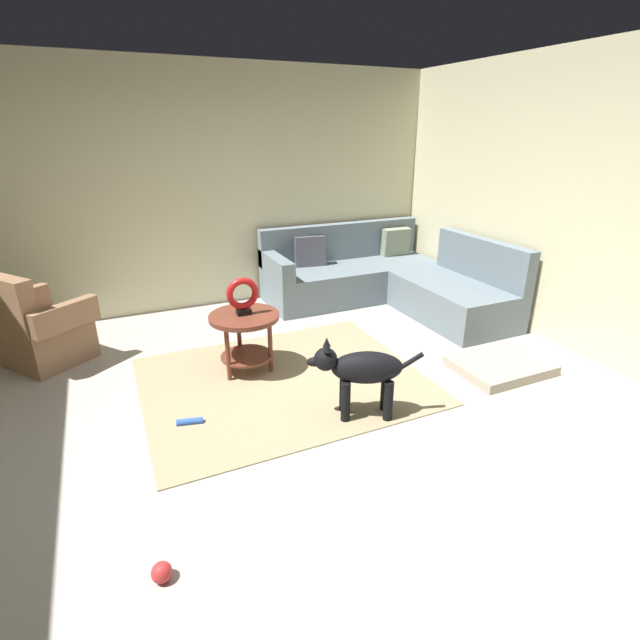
{
  "coord_description": "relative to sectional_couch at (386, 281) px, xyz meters",
  "views": [
    {
      "loc": [
        -1.05,
        -2.68,
        2.0
      ],
      "look_at": [
        0.45,
        0.6,
        0.55
      ],
      "focal_mm": 26.67,
      "sensor_mm": 36.0,
      "label": 1
    }
  ],
  "objects": [
    {
      "name": "ground_plane",
      "position": [
        -1.99,
        -2.02,
        -0.34
      ],
      "size": [
        6.0,
        6.0,
        0.1
      ],
      "primitive_type": "cube",
      "color": "#B7B2A8"
    },
    {
      "name": "wall_back",
      "position": [
        -1.99,
        0.92,
        1.06
      ],
      "size": [
        6.0,
        0.12,
        2.7
      ],
      "primitive_type": "cube",
      "color": "beige",
      "rests_on": "ground_plane"
    },
    {
      "name": "wall_right",
      "position": [
        0.95,
        -2.02,
        1.06
      ],
      "size": [
        0.12,
        6.0,
        2.7
      ],
      "primitive_type": "cube",
      "color": "beige",
      "rests_on": "ground_plane"
    },
    {
      "name": "area_rug",
      "position": [
        -1.84,
        -1.32,
        -0.28
      ],
      "size": [
        2.3,
        1.9,
        0.01
      ],
      "primitive_type": "cube",
      "color": "tan",
      "rests_on": "ground_plane"
    },
    {
      "name": "sectional_couch",
      "position": [
        0.0,
        0.0,
        0.0
      ],
      "size": [
        2.2,
        2.25,
        0.88
      ],
      "color": "slate",
      "rests_on": "ground_plane"
    },
    {
      "name": "armchair",
      "position": [
        -3.7,
        -0.1,
        0.03
      ],
      "size": [
        0.96,
        1.0,
        0.88
      ],
      "rotation": [
        0.0,
        0.0,
        -0.93
      ],
      "color": "#936B4C",
      "rests_on": "ground_plane"
    },
    {
      "name": "side_table",
      "position": [
        -2.06,
        -1.02,
        0.13
      ],
      "size": [
        0.6,
        0.6,
        0.54
      ],
      "color": "brown",
      "rests_on": "ground_plane"
    },
    {
      "name": "torus_sculpture",
      "position": [
        -2.06,
        -1.02,
        0.42
      ],
      "size": [
        0.28,
        0.08,
        0.33
      ],
      "color": "black",
      "rests_on": "side_table"
    },
    {
      "name": "dog_bed_mat",
      "position": [
        -0.01,
        -1.94,
        -0.24
      ],
      "size": [
        0.8,
        0.6,
        0.09
      ],
      "primitive_type": "cube",
      "color": "#B2A38E",
      "rests_on": "ground_plane"
    },
    {
      "name": "dog",
      "position": [
        -1.5,
        -2.05,
        0.09
      ],
      "size": [
        0.8,
        0.4,
        0.63
      ],
      "rotation": [
        0.0,
        0.0,
        1.18
      ],
      "color": "black",
      "rests_on": "ground_plane"
    },
    {
      "name": "dog_toy_ball",
      "position": [
        -3.03,
        -2.9,
        -0.24
      ],
      "size": [
        0.1,
        0.1,
        0.1
      ],
      "primitive_type": "sphere",
      "color": "red",
      "rests_on": "ground_plane"
    },
    {
      "name": "dog_toy_rope",
      "position": [
        -2.68,
        -1.64,
        -0.26
      ],
      "size": [
        0.19,
        0.09,
        0.05
      ],
      "primitive_type": "cylinder",
      "rotation": [
        0.0,
        1.57,
        2.91
      ],
      "color": "blue",
      "rests_on": "ground_plane"
    }
  ]
}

